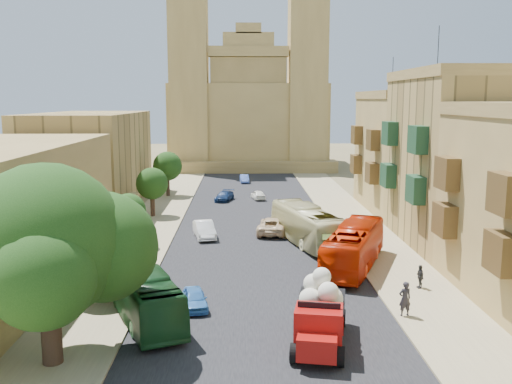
{
  "coord_description": "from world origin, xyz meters",
  "views": [
    {
      "loc": [
        -1.18,
        -19.75,
        11.43
      ],
      "look_at": [
        0.0,
        26.0,
        4.0
      ],
      "focal_mm": 40.0,
      "sensor_mm": 36.0,
      "label": 1
    }
  ],
  "objects_px": {
    "street_tree_c": "(152,184)",
    "street_tree_d": "(167,166)",
    "church": "(248,111)",
    "pedestrian_a": "(405,299)",
    "red_truck": "(320,313)",
    "car_cream": "(273,225)",
    "bus_cream_east": "(307,225)",
    "bus_green_north": "(142,292)",
    "pedestrian_c": "(420,277)",
    "ficus_tree": "(48,247)",
    "car_white_b": "(258,195)",
    "car_dkblue": "(224,196)",
    "car_white_a": "(204,230)",
    "car_blue_a": "(195,299)",
    "olive_pickup": "(337,246)",
    "street_tree_a": "(87,250)",
    "street_tree_b": "(128,211)",
    "car_blue_b": "(244,179)",
    "bus_red_east": "(354,247)"
  },
  "relations": [
    {
      "from": "street_tree_c",
      "to": "street_tree_d",
      "type": "relative_size",
      "value": 0.91
    },
    {
      "from": "church",
      "to": "pedestrian_a",
      "type": "bearing_deg",
      "value": -83.85
    },
    {
      "from": "red_truck",
      "to": "car_cream",
      "type": "distance_m",
      "value": 22.59
    },
    {
      "from": "street_tree_c",
      "to": "bus_cream_east",
      "type": "distance_m",
      "value": 18.1
    },
    {
      "from": "bus_green_north",
      "to": "pedestrian_c",
      "type": "distance_m",
      "value": 16.77
    },
    {
      "from": "ficus_tree",
      "to": "bus_green_north",
      "type": "height_order",
      "value": "ficus_tree"
    },
    {
      "from": "bus_green_north",
      "to": "car_white_b",
      "type": "xyz_separation_m",
      "value": [
        7.23,
        35.92,
        -0.82
      ]
    },
    {
      "from": "bus_green_north",
      "to": "pedestrian_c",
      "type": "xyz_separation_m",
      "value": [
        16.23,
        4.19,
        -0.63
      ]
    },
    {
      "from": "car_dkblue",
      "to": "car_white_a",
      "type": "bearing_deg",
      "value": -78.71
    },
    {
      "from": "car_white_b",
      "to": "car_blue_a",
      "type": "bearing_deg",
      "value": 71.61
    },
    {
      "from": "car_blue_a",
      "to": "bus_green_north",
      "type": "bearing_deg",
      "value": -167.19
    },
    {
      "from": "church",
      "to": "olive_pickup",
      "type": "relative_size",
      "value": 6.94
    },
    {
      "from": "street_tree_c",
      "to": "pedestrian_a",
      "type": "bearing_deg",
      "value": -56.99
    },
    {
      "from": "bus_cream_east",
      "to": "car_cream",
      "type": "xyz_separation_m",
      "value": [
        -2.54,
        3.53,
        -0.8
      ]
    },
    {
      "from": "street_tree_c",
      "to": "pedestrian_a",
      "type": "distance_m",
      "value": 32.21
    },
    {
      "from": "bus_green_north",
      "to": "car_cream",
      "type": "relative_size",
      "value": 1.94
    },
    {
      "from": "car_blue_a",
      "to": "pedestrian_a",
      "type": "xyz_separation_m",
      "value": [
        11.29,
        -1.46,
        0.42
      ]
    },
    {
      "from": "street_tree_a",
      "to": "car_cream",
      "type": "relative_size",
      "value": 0.87
    },
    {
      "from": "red_truck",
      "to": "church",
      "type": "bearing_deg",
      "value": 91.96
    },
    {
      "from": "ficus_tree",
      "to": "car_white_a",
      "type": "distance_m",
      "value": 23.84
    },
    {
      "from": "street_tree_d",
      "to": "pedestrian_a",
      "type": "xyz_separation_m",
      "value": [
        17.5,
        -38.94,
        -2.63
      ]
    },
    {
      "from": "car_white_a",
      "to": "pedestrian_c",
      "type": "distance_m",
      "value": 19.33
    },
    {
      "from": "church",
      "to": "car_blue_a",
      "type": "bearing_deg",
      "value": -93.19
    },
    {
      "from": "car_white_b",
      "to": "pedestrian_a",
      "type": "height_order",
      "value": "pedestrian_a"
    },
    {
      "from": "ficus_tree",
      "to": "car_blue_a",
      "type": "distance_m",
      "value": 9.81
    },
    {
      "from": "street_tree_c",
      "to": "car_white_b",
      "type": "xyz_separation_m",
      "value": [
        10.73,
        9.28,
        -2.7
      ]
    },
    {
      "from": "street_tree_b",
      "to": "car_white_b",
      "type": "bearing_deg",
      "value": 63.24
    },
    {
      "from": "car_white_b",
      "to": "street_tree_b",
      "type": "bearing_deg",
      "value": 52.26
    },
    {
      "from": "church",
      "to": "pedestrian_a",
      "type": "xyz_separation_m",
      "value": [
        7.5,
        -69.55,
        -8.56
      ]
    },
    {
      "from": "bus_green_north",
      "to": "car_blue_b",
      "type": "distance_m",
      "value": 49.82
    },
    {
      "from": "pedestrian_a",
      "to": "street_tree_d",
      "type": "bearing_deg",
      "value": -77.6
    },
    {
      "from": "street_tree_b",
      "to": "car_white_b",
      "type": "height_order",
      "value": "street_tree_b"
    },
    {
      "from": "ficus_tree",
      "to": "car_blue_a",
      "type": "bearing_deg",
      "value": 49.16
    },
    {
      "from": "car_cream",
      "to": "car_white_b",
      "type": "relative_size",
      "value": 1.59
    },
    {
      "from": "church",
      "to": "car_dkblue",
      "type": "bearing_deg",
      "value": -95.24
    },
    {
      "from": "church",
      "to": "street_tree_d",
      "type": "distance_m",
      "value": 32.75
    },
    {
      "from": "church",
      "to": "car_blue_a",
      "type": "xyz_separation_m",
      "value": [
        -3.79,
        -68.1,
        -8.98
      ]
    },
    {
      "from": "ficus_tree",
      "to": "church",
      "type": "bearing_deg",
      "value": 82.8
    },
    {
      "from": "street_tree_b",
      "to": "bus_red_east",
      "type": "relative_size",
      "value": 0.4
    },
    {
      "from": "car_blue_b",
      "to": "pedestrian_a",
      "type": "height_order",
      "value": "pedestrian_a"
    },
    {
      "from": "street_tree_b",
      "to": "church",
      "type": "bearing_deg",
      "value": 79.62
    },
    {
      "from": "pedestrian_a",
      "to": "bus_green_north",
      "type": "bearing_deg",
      "value": -13.01
    },
    {
      "from": "street_tree_c",
      "to": "car_white_b",
      "type": "distance_m",
      "value": 14.44
    },
    {
      "from": "street_tree_c",
      "to": "car_blue_a",
      "type": "bearing_deg",
      "value": -76.31
    },
    {
      "from": "car_white_b",
      "to": "bus_red_east",
      "type": "bearing_deg",
      "value": 90.92
    },
    {
      "from": "car_cream",
      "to": "car_white_b",
      "type": "distance_m",
      "value": 17.07
    },
    {
      "from": "bus_red_east",
      "to": "car_blue_a",
      "type": "bearing_deg",
      "value": 57.45
    },
    {
      "from": "bus_green_north",
      "to": "pedestrian_c",
      "type": "bearing_deg",
      "value": -8.08
    },
    {
      "from": "street_tree_d",
      "to": "olive_pickup",
      "type": "bearing_deg",
      "value": -60.72
    },
    {
      "from": "olive_pickup",
      "to": "car_cream",
      "type": "distance_m",
      "value": 9.25
    }
  ]
}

